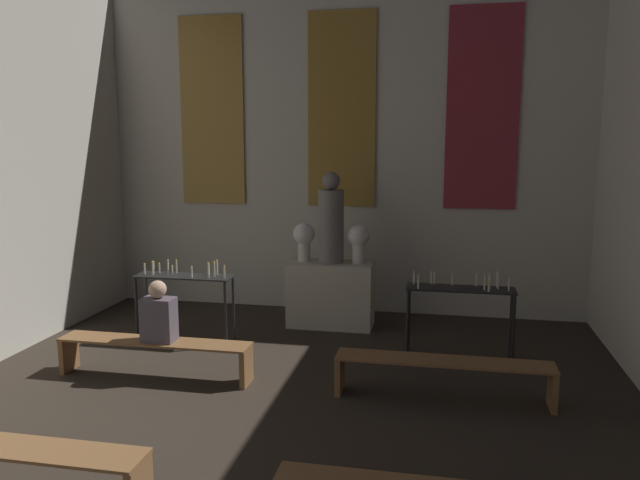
# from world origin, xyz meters

# --- Properties ---
(wall_back) EXTENTS (7.58, 0.16, 5.16)m
(wall_back) POSITION_xyz_m (0.00, 9.60, 2.61)
(wall_back) COLOR beige
(wall_back) RESTS_ON ground_plane
(altar) EXTENTS (1.21, 0.57, 0.93)m
(altar) POSITION_xyz_m (0.00, 8.66, 0.47)
(altar) COLOR #BCB29E
(altar) RESTS_ON ground_plane
(statue) EXTENTS (0.36, 0.36, 1.28)m
(statue) POSITION_xyz_m (0.00, 8.66, 1.52)
(statue) COLOR slate
(statue) RESTS_ON altar
(flower_vase_left) EXTENTS (0.31, 0.31, 0.55)m
(flower_vase_left) POSITION_xyz_m (-0.39, 8.66, 1.27)
(flower_vase_left) COLOR beige
(flower_vase_left) RESTS_ON altar
(flower_vase_right) EXTENTS (0.31, 0.31, 0.55)m
(flower_vase_right) POSITION_xyz_m (0.39, 8.66, 1.27)
(flower_vase_right) COLOR beige
(flower_vase_right) RESTS_ON altar
(candle_rack_left) EXTENTS (1.30, 0.37, 1.09)m
(candle_rack_left) POSITION_xyz_m (-1.78, 7.62, 0.75)
(candle_rack_left) COLOR black
(candle_rack_left) RESTS_ON ground_plane
(candle_rack_right) EXTENTS (1.30, 0.37, 1.09)m
(candle_rack_right) POSITION_xyz_m (1.78, 7.62, 0.75)
(candle_rack_right) COLOR black
(candle_rack_right) RESTS_ON ground_plane
(pew_second_left) EXTENTS (2.21, 0.36, 0.43)m
(pew_second_left) POSITION_xyz_m (-1.60, 3.86, 0.32)
(pew_second_left) COLOR brown
(pew_second_left) RESTS_ON ground_plane
(pew_back_left) EXTENTS (2.21, 0.36, 0.43)m
(pew_back_left) POSITION_xyz_m (-1.60, 6.33, 0.32)
(pew_back_left) COLOR brown
(pew_back_left) RESTS_ON ground_plane
(pew_back_right) EXTENTS (2.21, 0.36, 0.43)m
(pew_back_right) POSITION_xyz_m (1.60, 6.33, 0.32)
(pew_back_right) COLOR brown
(pew_back_right) RESTS_ON ground_plane
(person_seated) EXTENTS (0.36, 0.24, 0.69)m
(person_seated) POSITION_xyz_m (-1.53, 6.33, 0.73)
(person_seated) COLOR #564C56
(person_seated) RESTS_ON pew_back_left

